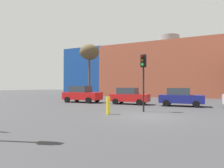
{
  "coord_description": "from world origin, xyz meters",
  "views": [
    {
      "loc": [
        2.84,
        -11.53,
        1.75
      ],
      "look_at": [
        -5.36,
        6.72,
        2.09
      ],
      "focal_mm": 30.65,
      "sensor_mm": 36.0,
      "label": 1
    }
  ],
  "objects_px": {
    "parked_car_1": "(129,96)",
    "bollard_yellow_0": "(108,106)",
    "parked_car_2": "(181,97)",
    "traffic_light_island": "(143,70)",
    "parked_car_0": "(82,94)",
    "bare_tree_0": "(89,53)"
  },
  "relations": [
    {
      "from": "parked_car_0",
      "to": "parked_car_1",
      "type": "xyz_separation_m",
      "value": [
        5.8,
        0.0,
        -0.1
      ]
    },
    {
      "from": "parked_car_0",
      "to": "bare_tree_0",
      "type": "distance_m",
      "value": 9.4
    },
    {
      "from": "parked_car_0",
      "to": "parked_car_2",
      "type": "distance_m",
      "value": 10.83
    },
    {
      "from": "bollard_yellow_0",
      "to": "parked_car_2",
      "type": "bearing_deg",
      "value": 63.0
    },
    {
      "from": "parked_car_0",
      "to": "parked_car_2",
      "type": "xyz_separation_m",
      "value": [
        10.83,
        0.0,
        -0.11
      ]
    },
    {
      "from": "parked_car_2",
      "to": "traffic_light_island",
      "type": "height_order",
      "value": "traffic_light_island"
    },
    {
      "from": "parked_car_0",
      "to": "parked_car_2",
      "type": "relative_size",
      "value": 1.13
    },
    {
      "from": "parked_car_2",
      "to": "bollard_yellow_0",
      "type": "relative_size",
      "value": 3.43
    },
    {
      "from": "parked_car_1",
      "to": "bollard_yellow_0",
      "type": "bearing_deg",
      "value": -81.14
    },
    {
      "from": "traffic_light_island",
      "to": "bare_tree_0",
      "type": "distance_m",
      "value": 17.17
    },
    {
      "from": "bare_tree_0",
      "to": "bollard_yellow_0",
      "type": "bearing_deg",
      "value": -54.95
    },
    {
      "from": "parked_car_0",
      "to": "parked_car_2",
      "type": "bearing_deg",
      "value": 0.0
    },
    {
      "from": "parked_car_2",
      "to": "traffic_light_island",
      "type": "relative_size",
      "value": 0.95
    },
    {
      "from": "parked_car_1",
      "to": "bare_tree_0",
      "type": "distance_m",
      "value": 12.52
    },
    {
      "from": "parked_car_1",
      "to": "bare_tree_0",
      "type": "height_order",
      "value": "bare_tree_0"
    },
    {
      "from": "parked_car_1",
      "to": "parked_car_2",
      "type": "height_order",
      "value": "parked_car_1"
    },
    {
      "from": "parked_car_1",
      "to": "bollard_yellow_0",
      "type": "relative_size",
      "value": 3.46
    },
    {
      "from": "traffic_light_island",
      "to": "bollard_yellow_0",
      "type": "xyz_separation_m",
      "value": [
        -1.77,
        -2.13,
        -2.44
      ]
    },
    {
      "from": "parked_car_1",
      "to": "parked_car_2",
      "type": "bearing_deg",
      "value": 0.0
    },
    {
      "from": "parked_car_1",
      "to": "bollard_yellow_0",
      "type": "xyz_separation_m",
      "value": [
        1.18,
        -7.57,
        -0.28
      ]
    },
    {
      "from": "parked_car_1",
      "to": "parked_car_2",
      "type": "xyz_separation_m",
      "value": [
        5.04,
        0.0,
        -0.01
      ]
    },
    {
      "from": "parked_car_2",
      "to": "bollard_yellow_0",
      "type": "height_order",
      "value": "parked_car_2"
    }
  ]
}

